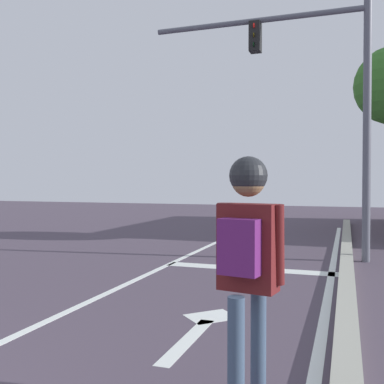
% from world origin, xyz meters
% --- Properties ---
extents(lane_line_center, '(0.12, 20.00, 0.01)m').
position_xyz_m(lane_line_center, '(0.28, 6.00, 0.00)').
color(lane_line_center, silver).
rests_on(lane_line_center, ground).
extents(lane_line_curbside, '(0.12, 20.00, 0.01)m').
position_xyz_m(lane_line_curbside, '(3.33, 6.00, 0.00)').
color(lane_line_curbside, silver).
rests_on(lane_line_curbside, ground).
extents(stop_bar, '(3.20, 0.40, 0.01)m').
position_xyz_m(stop_bar, '(1.88, 7.69, 0.00)').
color(stop_bar, silver).
rests_on(stop_bar, ground).
extents(lane_arrow_stem, '(0.16, 1.40, 0.01)m').
position_xyz_m(lane_arrow_stem, '(2.04, 3.78, 0.00)').
color(lane_arrow_stem, silver).
rests_on(lane_arrow_stem, ground).
extents(lane_arrow_head, '(0.71, 0.71, 0.01)m').
position_xyz_m(lane_arrow_head, '(2.04, 4.63, 0.00)').
color(lane_arrow_head, silver).
rests_on(lane_arrow_head, ground).
extents(curb_strip, '(0.24, 24.00, 0.14)m').
position_xyz_m(curb_strip, '(3.58, 6.00, 0.07)').
color(curb_strip, '#9E9F91').
rests_on(curb_strip, ground).
extents(skater, '(0.47, 0.63, 1.72)m').
position_xyz_m(skater, '(2.94, 2.42, 1.17)').
color(skater, '#3A4D66').
rests_on(skater, skateboard).
extents(traffic_signal_mast, '(4.63, 0.34, 5.34)m').
position_xyz_m(traffic_signal_mast, '(2.94, 9.19, 3.69)').
color(traffic_signal_mast, '#555864').
rests_on(traffic_signal_mast, ground).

